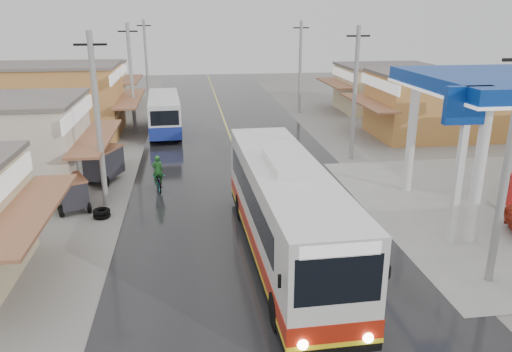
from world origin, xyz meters
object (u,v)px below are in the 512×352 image
object	(u,v)px
coach_bus	(285,211)
tyre_stack	(102,213)
second_bus	(164,113)
tricycle_far	(102,163)
tricycle_near	(71,192)
cyclist	(158,179)

from	to	relation	value
coach_bus	tyre_stack	xyz separation A→B (m)	(-7.36, 4.78, -1.66)
coach_bus	second_bus	bearing A→B (deg)	102.39
tyre_stack	second_bus	bearing A→B (deg)	82.23
tricycle_far	tyre_stack	world-z (taller)	tricycle_far
coach_bus	tricycle_near	xyz separation A→B (m)	(-8.86, 5.93, -0.98)
second_bus	cyclist	xyz separation A→B (m)	(0.14, -12.92, -0.87)
coach_bus	cyclist	bearing A→B (deg)	120.37
tricycle_far	tricycle_near	bearing A→B (deg)	-80.59
cyclist	tricycle_near	world-z (taller)	cyclist
tricycle_near	coach_bus	bearing A→B (deg)	-58.22
coach_bus	cyclist	distance (m)	9.60
coach_bus	tricycle_far	size ratio (longest dim) A/B	4.39
cyclist	tyre_stack	distance (m)	4.09
second_bus	tyre_stack	size ratio (longest dim) A/B	10.83
cyclist	second_bus	bearing A→B (deg)	81.01
second_bus	tricycle_near	world-z (taller)	second_bus
tricycle_near	second_bus	bearing A→B (deg)	51.74
coach_bus	tricycle_far	bearing A→B (deg)	127.85
coach_bus	tricycle_near	size ratio (longest dim) A/B	5.57
coach_bus	cyclist	xyz separation A→B (m)	(-5.00, 8.09, -1.24)
cyclist	tricycle_near	size ratio (longest dim) A/B	0.85
coach_bus	tricycle_far	distance (m)	12.74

